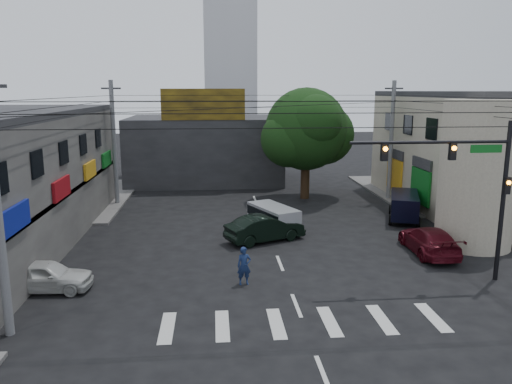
{
  "coord_description": "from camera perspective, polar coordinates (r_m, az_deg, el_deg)",
  "views": [
    {
      "loc": [
        -3.22,
        -21.46,
        8.47
      ],
      "look_at": [
        -1.03,
        4.0,
        3.24
      ],
      "focal_mm": 35.0,
      "sensor_mm": 36.0,
      "label": 1
    }
  ],
  "objects": [
    {
      "name": "traffic_gantry",
      "position": [
        23.53,
        23.15,
        1.72
      ],
      "size": [
        7.1,
        0.35,
        7.2
      ],
      "color": "black",
      "rests_on": "ground"
    },
    {
      "name": "building_far",
      "position": [
        47.78,
        -5.84,
        4.93
      ],
      "size": [
        14.0,
        10.0,
        6.0
      ],
      "primitive_type": "cube",
      "color": "#232326",
      "rests_on": "ground"
    },
    {
      "name": "sidewalk_far_right",
      "position": [
        45.58,
        22.93,
        0.02
      ],
      "size": [
        16.0,
        16.0,
        0.15
      ],
      "primitive_type": "cube",
      "color": "#514F4C",
      "rests_on": "ground"
    },
    {
      "name": "navy_van",
      "position": [
        34.41,
        16.58,
        -1.66
      ],
      "size": [
        5.51,
        4.51,
        1.78
      ],
      "primitive_type": null,
      "rotation": [
        0.0,
        0.0,
        1.23
      ],
      "color": "black",
      "rests_on": "ground"
    },
    {
      "name": "sidewalk_far_left",
      "position": [
        42.97,
        -24.93,
        -0.8
      ],
      "size": [
        16.0,
        16.0,
        0.15
      ],
      "primitive_type": "cube",
      "color": "#514F4C",
      "rests_on": "ground"
    },
    {
      "name": "dark_sedan",
      "position": [
        28.48,
        1.03,
        -4.16
      ],
      "size": [
        4.97,
        5.75,
        1.51
      ],
      "primitive_type": "imported",
      "rotation": [
        0.0,
        0.0,
        1.99
      ],
      "color": "black",
      "rests_on": "ground"
    },
    {
      "name": "white_compact",
      "position": [
        23.45,
        -22.98,
        -8.81
      ],
      "size": [
        2.07,
        4.16,
        1.35
      ],
      "primitive_type": "imported",
      "rotation": [
        0.0,
        0.0,
        1.51
      ],
      "color": "beige",
      "rests_on": "ground"
    },
    {
      "name": "tower_distant",
      "position": [
        92.51,
        -3.05,
        19.96
      ],
      "size": [
        9.0,
        9.0,
        44.0
      ],
      "primitive_type": "cube",
      "color": "silver",
      "rests_on": "ground"
    },
    {
      "name": "traffic_officer",
      "position": [
        22.27,
        -1.37,
        -8.44
      ],
      "size": [
        0.72,
        0.56,
        1.71
      ],
      "primitive_type": "imported",
      "rotation": [
        0.0,
        0.0,
        0.12
      ],
      "color": "#142247",
      "rests_on": "ground"
    },
    {
      "name": "billboard",
      "position": [
        42.59,
        -6.06,
        9.92
      ],
      "size": [
        7.0,
        0.3,
        2.6
      ],
      "primitive_type": "cube",
      "color": "olive",
      "rests_on": "building_far"
    },
    {
      "name": "silver_minivan",
      "position": [
        30.16,
        2.0,
        -3.15
      ],
      "size": [
        4.97,
        4.4,
        1.63
      ],
      "primitive_type": null,
      "rotation": [
        0.0,
        0.0,
        1.99
      ],
      "color": "#ADAFB5",
      "rests_on": "ground"
    },
    {
      "name": "building_right",
      "position": [
        40.72,
        26.6,
        4.04
      ],
      "size": [
        14.0,
        18.0,
        8.0
      ],
      "primitive_type": "cube",
      "color": "gray",
      "rests_on": "ground"
    },
    {
      "name": "street_tree",
      "position": [
        39.25,
        5.74,
        7.12
      ],
      "size": [
        6.4,
        6.4,
        8.7
      ],
      "color": "black",
      "rests_on": "ground"
    },
    {
      "name": "maroon_sedan",
      "position": [
        27.9,
        19.15,
        -5.25
      ],
      "size": [
        2.34,
        5.03,
        1.42
      ],
      "primitive_type": "imported",
      "rotation": [
        0.0,
        0.0,
        3.11
      ],
      "color": "#4B0A14",
      "rests_on": "ground"
    },
    {
      "name": "ground",
      "position": [
        23.3,
        3.41,
        -9.78
      ],
      "size": [
        160.0,
        160.0,
        0.0
      ],
      "primitive_type": "plane",
      "color": "black",
      "rests_on": "ground"
    },
    {
      "name": "corner_column",
      "position": [
        29.5,
        23.98,
        1.84
      ],
      "size": [
        4.0,
        4.0,
        8.0
      ],
      "primitive_type": "cylinder",
      "color": "gray",
      "rests_on": "ground"
    },
    {
      "name": "utility_pole_far_left",
      "position": [
        38.36,
        -15.9,
        5.33
      ],
      "size": [
        0.32,
        0.32,
        9.2
      ],
      "primitive_type": "cylinder",
      "color": "#59595B",
      "rests_on": "ground"
    },
    {
      "name": "utility_pole_far_right",
      "position": [
        40.08,
        15.2,
        5.62
      ],
      "size": [
        0.32,
        0.32,
        9.2
      ],
      "primitive_type": "cylinder",
      "color": "#59595B",
      "rests_on": "ground"
    }
  ]
}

